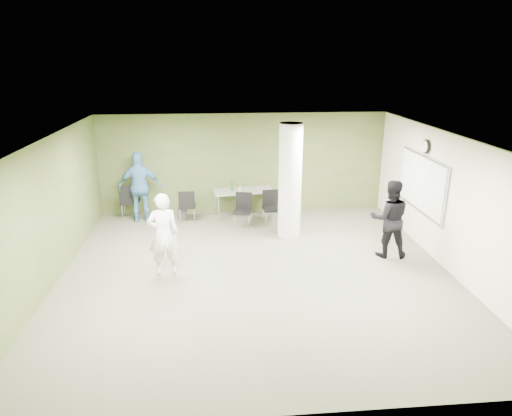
{
  "coord_description": "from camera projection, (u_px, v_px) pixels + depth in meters",
  "views": [
    {
      "loc": [
        -0.77,
        -8.53,
        4.27
      ],
      "look_at": [
        0.09,
        1.0,
        1.08
      ],
      "focal_mm": 32.0,
      "sensor_mm": 36.0,
      "label": 1
    }
  ],
  "objects": [
    {
      "name": "wall_clock",
      "position": [
        426.0,
        146.0,
        10.2
      ],
      "size": [
        0.06,
        0.32,
        0.32
      ],
      "color": "black",
      "rests_on": "wall_right_cream"
    },
    {
      "name": "wall_right_cream",
      "position": [
        450.0,
        203.0,
        9.38
      ],
      "size": [
        0.02,
        8.0,
        2.8
      ],
      "primitive_type": "cube",
      "color": "beige",
      "rests_on": "floor"
    },
    {
      "name": "chair_back_right",
      "position": [
        187.0,
        204.0,
        12.16
      ],
      "size": [
        0.46,
        0.46,
        0.9
      ],
      "rotation": [
        0.0,
        0.0,
        3.17
      ],
      "color": "black",
      "rests_on": "floor"
    },
    {
      "name": "chair_table_left",
      "position": [
        243.0,
        207.0,
        11.88
      ],
      "size": [
        0.54,
        0.54,
        0.9
      ],
      "rotation": [
        0.0,
        0.0,
        -0.22
      ],
      "color": "black",
      "rests_on": "floor"
    },
    {
      "name": "wall_back",
      "position": [
        243.0,
        164.0,
        12.82
      ],
      "size": [
        8.0,
        2.8,
        0.02
      ],
      "primitive_type": "cube",
      "rotation": [
        1.57,
        0.0,
        0.0
      ],
      "color": "#4A5226",
      "rests_on": "floor"
    },
    {
      "name": "man_black",
      "position": [
        390.0,
        219.0,
        10.01
      ],
      "size": [
        0.95,
        0.8,
        1.75
      ],
      "primitive_type": "imported",
      "rotation": [
        0.0,
        0.0,
        2.97
      ],
      "color": "black",
      "rests_on": "floor"
    },
    {
      "name": "column",
      "position": [
        290.0,
        181.0,
        11.01
      ],
      "size": [
        0.56,
        0.56,
        2.8
      ],
      "primitive_type": "cylinder",
      "color": "silver",
      "rests_on": "floor"
    },
    {
      "name": "chair_back_left",
      "position": [
        130.0,
        199.0,
        12.39
      ],
      "size": [
        0.51,
        0.51,
        0.99
      ],
      "rotation": [
        0.0,
        0.0,
        3.17
      ],
      "color": "black",
      "rests_on": "floor"
    },
    {
      "name": "chair_table_right",
      "position": [
        271.0,
        205.0,
        12.07
      ],
      "size": [
        0.48,
        0.48,
        0.91
      ],
      "rotation": [
        0.0,
        0.0,
        0.06
      ],
      "color": "black",
      "rests_on": "floor"
    },
    {
      "name": "wastebasket",
      "position": [
        182.0,
        214.0,
        12.51
      ],
      "size": [
        0.28,
        0.28,
        0.32
      ],
      "primitive_type": "cylinder",
      "color": "#4C4C4C",
      "rests_on": "floor"
    },
    {
      "name": "ceiling",
      "position": [
        256.0,
        138.0,
        8.59
      ],
      "size": [
        8.0,
        8.0,
        0.0
      ],
      "primitive_type": "plane",
      "rotation": [
        3.14,
        0.0,
        0.0
      ],
      "color": "white",
      "rests_on": "wall_back"
    },
    {
      "name": "whiteboard",
      "position": [
        421.0,
        183.0,
        10.47
      ],
      "size": [
        0.05,
        2.3,
        1.3
      ],
      "color": "silver",
      "rests_on": "wall_right_cream"
    },
    {
      "name": "floor",
      "position": [
        256.0,
        272.0,
        9.48
      ],
      "size": [
        8.0,
        8.0,
        0.0
      ],
      "primitive_type": "plane",
      "color": "#555745",
      "rests_on": "ground"
    },
    {
      "name": "woman_white",
      "position": [
        163.0,
        234.0,
        9.17
      ],
      "size": [
        0.68,
        0.5,
        1.73
      ],
      "primitive_type": "imported",
      "rotation": [
        0.0,
        0.0,
        3.29
      ],
      "color": "white",
      "rests_on": "floor"
    },
    {
      "name": "man_blue",
      "position": [
        140.0,
        187.0,
        12.15
      ],
      "size": [
        1.15,
        0.53,
        1.92
      ],
      "primitive_type": "imported",
      "rotation": [
        0.0,
        0.0,
        3.2
      ],
      "color": "teal",
      "rests_on": "floor"
    },
    {
      "name": "folding_table",
      "position": [
        243.0,
        192.0,
        12.55
      ],
      "size": [
        1.7,
        0.92,
        1.02
      ],
      "rotation": [
        0.0,
        0.0,
        0.13
      ],
      "color": "gray",
      "rests_on": "floor"
    },
    {
      "name": "wall_left",
      "position": [
        48.0,
        215.0,
        8.7
      ],
      "size": [
        0.02,
        8.0,
        2.8
      ],
      "primitive_type": "cube",
      "color": "#4A5226",
      "rests_on": "floor"
    }
  ]
}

